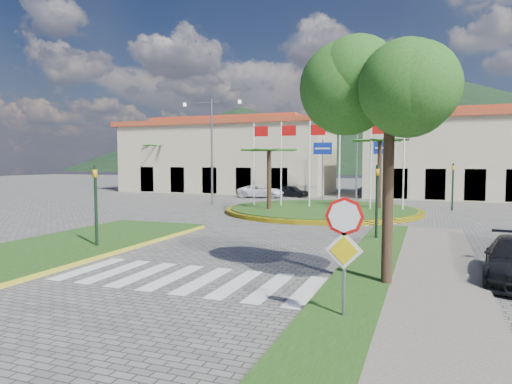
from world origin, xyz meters
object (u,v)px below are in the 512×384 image
(car_dark_a, at_px, (292,191))
(car_dark_b, at_px, (375,192))
(roundabout_island, at_px, (322,210))
(stop_sign, at_px, (344,239))
(white_van, at_px, (261,191))
(deciduous_tree, at_px, (390,91))

(car_dark_a, xyz_separation_m, car_dark_b, (7.35, 1.43, 0.02))
(roundabout_island, bearing_deg, stop_sign, -76.27)
(roundabout_island, bearing_deg, car_dark_b, 81.16)
(car_dark_a, bearing_deg, stop_sign, -148.28)
(roundabout_island, xyz_separation_m, car_dark_b, (2.00, 12.83, 0.39))
(roundabout_island, xyz_separation_m, white_van, (-7.80, 9.52, 0.41))
(deciduous_tree, bearing_deg, stop_sign, -101.18)
(roundabout_island, xyz_separation_m, stop_sign, (4.90, -20.04, 1.62))
(stop_sign, bearing_deg, car_dark_a, 108.06)
(white_van, bearing_deg, car_dark_b, -77.25)
(white_van, distance_m, car_dark_b, 10.34)
(car_dark_a, distance_m, car_dark_b, 7.49)
(roundabout_island, xyz_separation_m, deciduous_tree, (5.50, -17.00, 5.00))
(stop_sign, relative_size, car_dark_b, 0.78)
(roundabout_island, height_order, deciduous_tree, deciduous_tree)
(car_dark_a, bearing_deg, car_dark_b, -65.34)
(white_van, height_order, car_dark_b, white_van)
(stop_sign, xyz_separation_m, deciduous_tree, (0.60, 3.04, 3.38))
(car_dark_b, bearing_deg, stop_sign, -158.60)
(stop_sign, xyz_separation_m, white_van, (-12.70, 29.56, -1.20))
(roundabout_island, bearing_deg, white_van, 129.32)
(deciduous_tree, bearing_deg, roundabout_island, 107.91)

